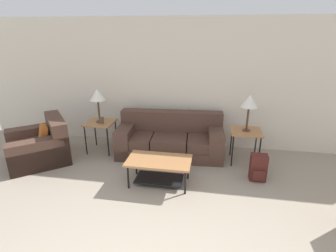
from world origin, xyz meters
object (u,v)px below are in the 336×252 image
at_px(side_table_left, 100,125).
at_px(table_lamp_left, 97,96).
at_px(backpack, 258,168).
at_px(table_lamp_right, 249,102).
at_px(couch, 170,140).
at_px(armchair, 40,146).
at_px(coffee_table, 159,166).
at_px(side_table_right, 246,134).

bearing_deg(side_table_left, table_lamp_left, -90.00).
bearing_deg(backpack, table_lamp_right, 104.70).
bearing_deg(table_lamp_left, couch, 3.64).
xyz_separation_m(armchair, coffee_table, (2.37, -0.43, 0.03)).
bearing_deg(table_lamp_left, backpack, -11.93).
bearing_deg(side_table_left, couch, 3.64).
xyz_separation_m(side_table_left, table_lamp_right, (2.82, -0.00, 0.60)).
distance_m(armchair, table_lamp_right, 3.93).
height_order(side_table_left, side_table_right, same).
distance_m(side_table_left, table_lamp_right, 2.89).
distance_m(side_table_left, side_table_right, 2.82).
height_order(armchair, side_table_left, armchair).
distance_m(couch, table_lamp_right, 1.66).
xyz_separation_m(coffee_table, side_table_left, (-1.41, 1.02, 0.25)).
xyz_separation_m(coffee_table, table_lamp_right, (1.41, 1.02, 0.84)).
relative_size(couch, table_lamp_left, 3.14).
height_order(couch, coffee_table, couch).
relative_size(coffee_table, table_lamp_right, 1.52).
distance_m(armchair, backpack, 3.95).
distance_m(couch, coffee_table, 1.11).
relative_size(side_table_left, table_lamp_right, 0.94).
height_order(side_table_right, table_lamp_left, table_lamp_left).
bearing_deg(backpack, armchair, 179.39).
xyz_separation_m(side_table_right, table_lamp_left, (-2.82, -0.00, 0.60)).
xyz_separation_m(couch, backpack, (1.58, -0.72, -0.08)).
xyz_separation_m(side_table_left, table_lamp_left, (0.00, -0.00, 0.60)).
relative_size(side_table_left, side_table_right, 1.00).
bearing_deg(armchair, table_lamp_left, 31.44).
height_order(couch, side_table_left, couch).
bearing_deg(side_table_left, coffee_table, -35.81).
relative_size(couch, table_lamp_right, 3.14).
bearing_deg(side_table_left, armchair, -148.56).
relative_size(armchair, side_table_right, 2.33).
relative_size(table_lamp_right, backpack, 1.48).
bearing_deg(couch, table_lamp_left, -176.36).
xyz_separation_m(table_lamp_right, backpack, (0.17, -0.63, -0.94)).
distance_m(side_table_right, backpack, 0.74).
bearing_deg(coffee_table, backpack, 13.76).
bearing_deg(table_lamp_right, couch, 176.37).
bearing_deg(armchair, side_table_left, 31.44).
bearing_deg(table_lamp_left, side_table_left, 90.00).
xyz_separation_m(armchair, side_table_right, (3.79, 0.59, 0.27)).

